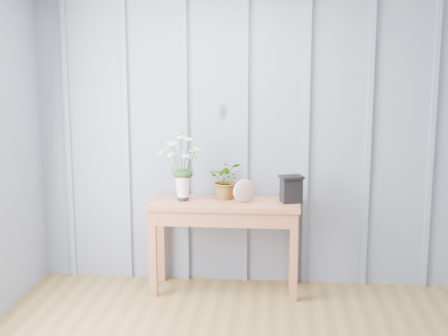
# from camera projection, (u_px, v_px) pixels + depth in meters

# --- Properties ---
(room_shell) EXTENTS (4.00, 4.50, 2.50)m
(room_shell) POSITION_uv_depth(u_px,v_px,m) (276.00, 41.00, 3.68)
(room_shell) COLOR gray
(room_shell) RESTS_ON ground
(sideboard) EXTENTS (1.20, 0.45, 0.75)m
(sideboard) POSITION_uv_depth(u_px,v_px,m) (225.00, 215.00, 5.01)
(sideboard) COLOR #A75E3E
(sideboard) RESTS_ON ground
(daisy_vase) EXTENTS (0.39, 0.30, 0.56)m
(daisy_vase) POSITION_uv_depth(u_px,v_px,m) (183.00, 158.00, 4.96)
(daisy_vase) COLOR black
(daisy_vase) RESTS_ON sideboard
(spider_plant) EXTENTS (0.28, 0.24, 0.31)m
(spider_plant) POSITION_uv_depth(u_px,v_px,m) (227.00, 180.00, 5.06)
(spider_plant) COLOR #163214
(spider_plant) RESTS_ON sideboard
(felt_disc_vessel) EXTENTS (0.19, 0.14, 0.19)m
(felt_disc_vessel) POSITION_uv_depth(u_px,v_px,m) (244.00, 191.00, 4.93)
(felt_disc_vessel) COLOR #8F4F5A
(felt_disc_vessel) RESTS_ON sideboard
(carved_box) EXTENTS (0.21, 0.19, 0.22)m
(carved_box) POSITION_uv_depth(u_px,v_px,m) (291.00, 189.00, 4.94)
(carved_box) COLOR black
(carved_box) RESTS_ON sideboard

